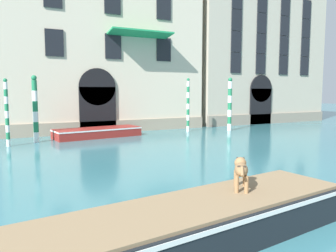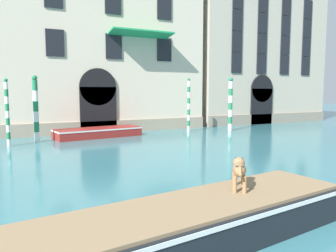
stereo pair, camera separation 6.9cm
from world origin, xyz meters
name	(u,v)px [view 1 (the left image)]	position (x,y,z in m)	size (l,w,h in m)	color
palazzo_left	(100,7)	(1.05, 26.44, 8.84)	(13.72, 7.40, 17.72)	beige
palazzo_right	(249,55)	(14.84, 26.44, 6.06)	(12.72, 6.13, 12.16)	#B2A893
boat_foreground	(146,235)	(-3.47, 7.12, 0.39)	(9.14, 2.80, 0.74)	black
dog_on_deck	(241,169)	(-1.17, 7.59, 1.14)	(0.62, 0.79, 0.62)	#997047
boat_moored_near_palazzo	(98,132)	(-0.54, 21.68, 0.29)	(5.27, 2.41, 0.55)	maroon
mooring_pole_0	(230,104)	(8.53, 20.79, 1.86)	(0.29, 0.29, 3.68)	white
mooring_pole_1	(35,109)	(-4.00, 21.11, 1.81)	(0.28, 0.28, 3.58)	white
mooring_pole_2	(188,105)	(5.67, 21.62, 1.82)	(0.20, 0.20, 3.62)	white
mooring_pole_4	(7,112)	(-5.37, 20.33, 1.70)	(0.19, 0.19, 3.36)	white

